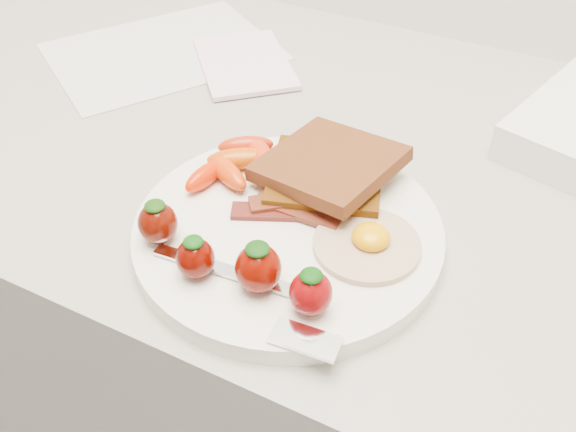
% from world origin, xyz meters
% --- Properties ---
extents(counter, '(2.00, 0.60, 0.90)m').
position_xyz_m(counter, '(0.00, 1.70, 0.45)').
color(counter, gray).
rests_on(counter, ground).
extents(plate, '(0.27, 0.27, 0.02)m').
position_xyz_m(plate, '(0.01, 1.55, 0.91)').
color(plate, white).
rests_on(plate, counter).
extents(toast_lower, '(0.13, 0.13, 0.01)m').
position_xyz_m(toast_lower, '(0.02, 1.62, 0.93)').
color(toast_lower, black).
rests_on(toast_lower, plate).
extents(toast_upper, '(0.13, 0.13, 0.03)m').
position_xyz_m(toast_upper, '(0.02, 1.62, 0.94)').
color(toast_upper, '#3F210F').
rests_on(toast_upper, toast_lower).
extents(fried_egg, '(0.09, 0.09, 0.02)m').
position_xyz_m(fried_egg, '(0.08, 1.56, 0.92)').
color(fried_egg, silver).
rests_on(fried_egg, plate).
extents(bacon_strips, '(0.10, 0.08, 0.01)m').
position_xyz_m(bacon_strips, '(0.01, 1.57, 0.92)').
color(bacon_strips, '#510B0B').
rests_on(bacon_strips, plate).
extents(baby_carrots, '(0.08, 0.11, 0.02)m').
position_xyz_m(baby_carrots, '(-0.07, 1.60, 0.93)').
color(baby_carrots, '#C54803').
rests_on(baby_carrots, plate).
extents(strawberries, '(0.18, 0.05, 0.04)m').
position_xyz_m(strawberries, '(0.00, 1.47, 0.94)').
color(strawberries, '#490901').
rests_on(strawberries, plate).
extents(fork, '(0.18, 0.06, 0.00)m').
position_xyz_m(fork, '(0.03, 1.46, 0.92)').
color(fork, silver).
rests_on(fork, plate).
extents(paper_sheet, '(0.32, 0.34, 0.00)m').
position_xyz_m(paper_sheet, '(-0.29, 1.79, 0.90)').
color(paper_sheet, silver).
rests_on(paper_sheet, counter).
extents(notepad, '(0.18, 0.19, 0.01)m').
position_xyz_m(notepad, '(-0.18, 1.81, 0.91)').
color(notepad, '#FDD1DB').
rests_on(notepad, paper_sheet).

